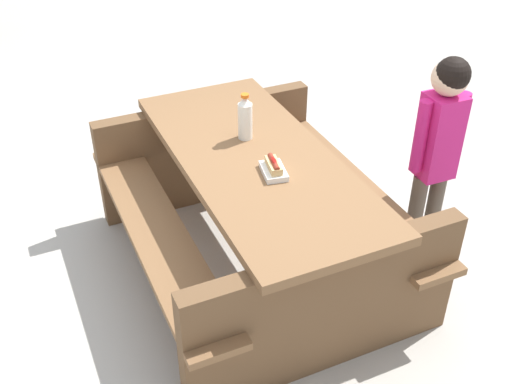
{
  "coord_description": "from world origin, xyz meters",
  "views": [
    {
      "loc": [
        2.63,
        -0.78,
        2.42
      ],
      "look_at": [
        0.0,
        0.0,
        0.52
      ],
      "focal_mm": 43.43,
      "sensor_mm": 36.0,
      "label": 1
    }
  ],
  "objects_px": {
    "picnic_table": "(256,204)",
    "child_in_coat": "(439,137)",
    "hotdog_tray": "(274,168)",
    "soda_bottle": "(246,118)"
  },
  "relations": [
    {
      "from": "picnic_table",
      "to": "child_in_coat",
      "type": "bearing_deg",
      "value": 80.19
    },
    {
      "from": "hotdog_tray",
      "to": "child_in_coat",
      "type": "relative_size",
      "value": 0.15
    },
    {
      "from": "picnic_table",
      "to": "hotdog_tray",
      "type": "relative_size",
      "value": 10.62
    },
    {
      "from": "soda_bottle",
      "to": "hotdog_tray",
      "type": "distance_m",
      "value": 0.4
    },
    {
      "from": "picnic_table",
      "to": "child_in_coat",
      "type": "relative_size",
      "value": 1.58
    },
    {
      "from": "soda_bottle",
      "to": "hotdog_tray",
      "type": "relative_size",
      "value": 1.4
    },
    {
      "from": "soda_bottle",
      "to": "picnic_table",
      "type": "bearing_deg",
      "value": -1.05
    },
    {
      "from": "soda_bottle",
      "to": "child_in_coat",
      "type": "relative_size",
      "value": 0.21
    },
    {
      "from": "hotdog_tray",
      "to": "soda_bottle",
      "type": "bearing_deg",
      "value": -175.23
    },
    {
      "from": "picnic_table",
      "to": "child_in_coat",
      "type": "height_order",
      "value": "child_in_coat"
    }
  ]
}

